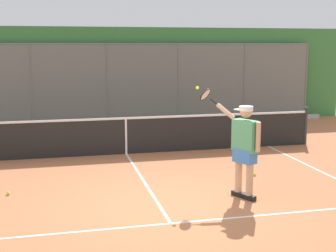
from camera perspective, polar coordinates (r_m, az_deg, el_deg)
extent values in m
plane|color=#B76B42|center=(8.29, -1.06, -9.77)|extent=(60.00, 60.00, 0.00)
cube|color=white|center=(7.51, 0.34, -11.87)|extent=(6.23, 0.05, 0.01)
cube|color=white|center=(9.79, -3.07, -6.65)|extent=(0.05, 4.91, 0.01)
cylinder|color=slate|center=(18.65, 16.57, 5.32)|extent=(0.07, 0.07, 2.86)
cylinder|color=slate|center=(17.53, 9.32, 5.33)|extent=(0.07, 0.07, 2.86)
cylinder|color=slate|center=(16.72, 1.24, 5.24)|extent=(0.07, 0.07, 2.86)
cylinder|color=slate|center=(16.27, -7.47, 5.03)|extent=(0.07, 0.07, 2.86)
cylinder|color=slate|center=(16.21, -16.44, 4.70)|extent=(0.07, 0.07, 2.86)
cylinder|color=slate|center=(16.22, -7.58, 9.93)|extent=(15.21, 0.05, 0.05)
cube|color=slate|center=(16.27, -7.47, 5.03)|extent=(15.21, 0.02, 2.86)
cube|color=#387A3D|center=(16.90, -7.72, 6.15)|extent=(18.21, 0.90, 3.41)
cube|color=#ADADA8|center=(16.27, -7.29, 0.23)|extent=(16.21, 0.18, 0.15)
cylinder|color=#2D2D2D|center=(13.69, 16.53, 0.02)|extent=(0.09, 0.09, 1.07)
cube|color=black|center=(12.03, -5.17, -1.31)|extent=(10.16, 0.02, 0.91)
cube|color=white|center=(11.95, -5.21, 0.94)|extent=(10.16, 0.04, 0.05)
cube|color=white|center=(12.03, -5.17, -1.31)|extent=(0.05, 0.04, 0.91)
cube|color=black|center=(8.70, 9.92, -8.63)|extent=(0.21, 0.28, 0.09)
cylinder|color=tan|center=(8.58, 10.01, -5.82)|extent=(0.13, 0.13, 0.80)
cube|color=black|center=(8.87, 8.60, -8.22)|extent=(0.21, 0.28, 0.09)
cylinder|color=tan|center=(8.75, 8.67, -5.47)|extent=(0.13, 0.13, 0.80)
cube|color=#3D7AC6|center=(8.58, 9.39, -3.60)|extent=(0.38, 0.47, 0.26)
cube|color=#4C9E6B|center=(8.50, 9.46, -1.19)|extent=(0.40, 0.53, 0.58)
cylinder|color=tan|center=(8.31, 11.01, -1.34)|extent=(0.08, 0.08, 0.53)
cylinder|color=tan|center=(8.71, 7.07, 1.81)|extent=(0.32, 0.34, 0.30)
sphere|color=tan|center=(8.43, 9.55, 1.73)|extent=(0.22, 0.22, 0.22)
cylinder|color=white|center=(8.42, 9.56, 2.14)|extent=(0.34, 0.34, 0.08)
cube|color=white|center=(8.51, 8.95, 2.01)|extent=(0.25, 0.26, 0.02)
cylinder|color=black|center=(8.80, 5.67, 2.99)|extent=(0.14, 0.15, 0.13)
torus|color=black|center=(8.88, 4.62, 3.87)|extent=(0.34, 0.33, 0.26)
cylinder|color=silver|center=(8.88, 4.62, 3.87)|extent=(0.28, 0.27, 0.21)
sphere|color=#CCDB33|center=(8.96, 3.63, 4.70)|extent=(0.07, 0.07, 0.07)
sphere|color=#C1D138|center=(9.34, -19.03, -7.82)|extent=(0.07, 0.07, 0.07)
sphere|color=#CCDB33|center=(10.26, 10.59, -5.85)|extent=(0.07, 0.07, 0.07)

